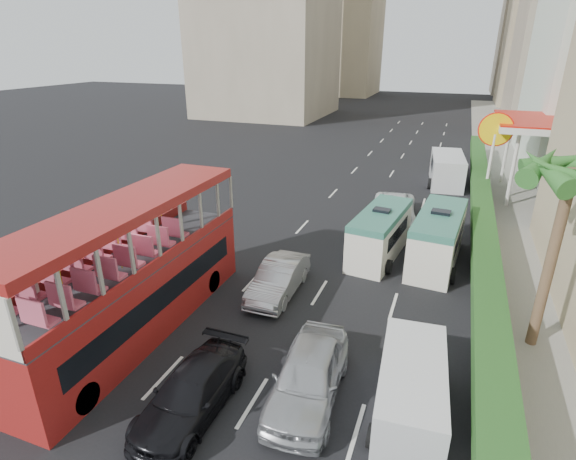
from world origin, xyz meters
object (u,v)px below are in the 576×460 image
at_px(shell_station, 541,160).
at_px(car_black, 193,411).
at_px(minibus_far, 438,238).
at_px(car_silver_lane_a, 279,293).
at_px(minibus_near, 380,234).
at_px(double_decker_bus, 133,270).
at_px(car_silver_lane_b, 308,397).
at_px(van_asset, 393,221).
at_px(panel_van_near, 411,391).
at_px(panel_van_far, 447,170).
at_px(palm_tree, 550,263).

bearing_deg(shell_station, car_black, -114.69).
height_order(minibus_far, shell_station, shell_station).
height_order(car_silver_lane_a, minibus_near, minibus_near).
height_order(double_decker_bus, car_silver_lane_b, double_decker_bus).
distance_m(van_asset, shell_station, 12.15).
relative_size(panel_van_near, panel_van_far, 0.79).
bearing_deg(car_silver_lane_b, minibus_near, 84.62).
height_order(minibus_far, panel_van_far, minibus_far).
bearing_deg(car_black, palm_tree, 35.67).
distance_m(car_silver_lane_b, car_black, 3.49).
height_order(car_silver_lane_a, car_silver_lane_b, car_silver_lane_b).
xyz_separation_m(palm_tree, shell_station, (2.20, 19.00, -0.63)).
distance_m(double_decker_bus, minibus_far, 14.21).
bearing_deg(shell_station, van_asset, -137.13).
height_order(car_black, van_asset, van_asset).
relative_size(car_silver_lane_a, minibus_far, 0.76).
bearing_deg(double_decker_bus, panel_van_far, 67.92).
bearing_deg(palm_tree, car_black, -144.55).
distance_m(car_silver_lane_a, van_asset, 11.14).
relative_size(minibus_near, minibus_far, 0.93).
height_order(car_silver_lane_b, panel_van_near, panel_van_near).
xyz_separation_m(double_decker_bus, shell_station, (16.00, 23.00, 0.22)).
distance_m(car_silver_lane_a, minibus_near, 6.46).
bearing_deg(palm_tree, van_asset, 120.62).
xyz_separation_m(double_decker_bus, van_asset, (7.32, 14.95, -2.53)).
xyz_separation_m(car_silver_lane_a, car_silver_lane_b, (3.15, -5.50, 0.00)).
xyz_separation_m(car_black, panel_van_far, (5.86, 27.42, 1.14)).
height_order(car_silver_lane_a, panel_van_far, panel_van_far).
relative_size(car_silver_lane_a, panel_van_near, 0.98).
bearing_deg(shell_station, panel_van_near, -103.93).
xyz_separation_m(car_silver_lane_a, minibus_far, (6.16, 5.58, 1.30)).
relative_size(van_asset, shell_station, 0.68).
height_order(minibus_near, shell_station, shell_station).
bearing_deg(car_black, car_silver_lane_b, 30.19).
distance_m(car_silver_lane_b, minibus_near, 10.93).
bearing_deg(double_decker_bus, minibus_near, 52.81).
bearing_deg(van_asset, car_black, -107.52).
relative_size(double_decker_bus, car_black, 2.39).
distance_m(car_silver_lane_a, panel_van_near, 8.08).
bearing_deg(car_silver_lane_b, minibus_far, 70.68).
bearing_deg(car_silver_lane_a, panel_van_far, 72.67).
bearing_deg(shell_station, palm_tree, -96.60).
distance_m(minibus_near, palm_tree, 8.87).
bearing_deg(panel_van_near, minibus_far, 85.78).
relative_size(car_silver_lane_b, minibus_far, 0.82).
distance_m(van_asset, minibus_near, 5.40).
bearing_deg(car_black, van_asset, 79.94).
bearing_deg(minibus_far, car_silver_lane_b, -100.17).
xyz_separation_m(minibus_near, panel_van_far, (2.60, 14.82, -0.07)).
bearing_deg(panel_van_near, car_black, -165.10).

